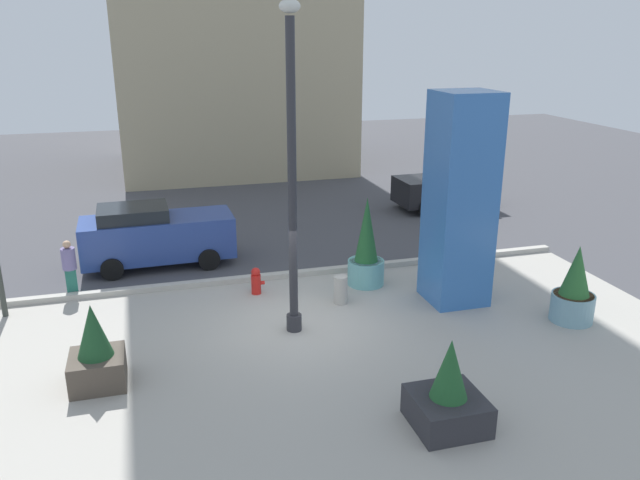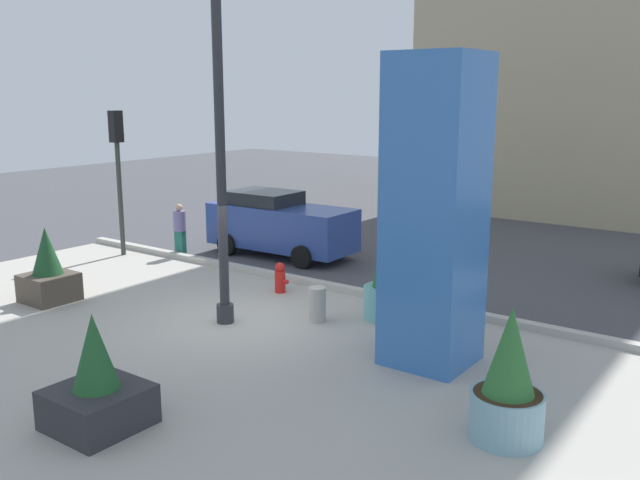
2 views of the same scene
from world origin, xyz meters
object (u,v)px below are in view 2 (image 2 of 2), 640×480
object	(u,v)px
lamp_post	(220,151)
pedestrian_on_sidewalk	(180,228)
art_pillar_blue	(435,214)
potted_plant_near_left	(48,272)
potted_plant_near_right	(388,274)
car_curb_west	(280,224)
potted_plant_by_pillar	(97,388)
concrete_bollard	(317,305)
traffic_light_far_side	(118,159)
fire_hydrant	(280,278)
potted_plant_mid_plaza	(508,386)

from	to	relation	value
lamp_post	pedestrian_on_sidewalk	xyz separation A→B (m)	(-5.23, 3.57, -2.73)
art_pillar_blue	potted_plant_near_left	xyz separation A→B (m)	(-8.79, -1.92, -2.01)
potted_plant_near_right	pedestrian_on_sidewalk	size ratio (longest dim) A/B	1.60
art_pillar_blue	car_curb_west	bearing A→B (deg)	147.28
car_curb_west	potted_plant_near_left	bearing A→B (deg)	-101.56
potted_plant_by_pillar	pedestrian_on_sidewalk	bearing A→B (deg)	131.11
art_pillar_blue	pedestrian_on_sidewalk	distance (m)	10.30
art_pillar_blue	potted_plant_near_left	size ratio (longest dim) A/B	3.09
potted_plant_near_left	potted_plant_near_right	size ratio (longest dim) A/B	0.70
potted_plant_near_right	pedestrian_on_sidewalk	world-z (taller)	potted_plant_near_right
concrete_bollard	traffic_light_far_side	bearing A→B (deg)	169.71
fire_hydrant	lamp_post	bearing A→B (deg)	-78.73
lamp_post	pedestrian_on_sidewalk	size ratio (longest dim) A/B	4.71
car_curb_west	lamp_post	bearing A→B (deg)	-61.23
lamp_post	potted_plant_mid_plaza	bearing A→B (deg)	-11.28
traffic_light_far_side	pedestrian_on_sidewalk	size ratio (longest dim) A/B	2.70
potted_plant_near_left	lamp_post	bearing A→B (deg)	16.69
lamp_post	car_curb_west	bearing A→B (deg)	118.77
potted_plant_near_left	potted_plant_by_pillar	xyz separation A→B (m)	(6.09, -3.14, -0.09)
potted_plant_mid_plaza	concrete_bollard	size ratio (longest dim) A/B	2.58
art_pillar_blue	pedestrian_on_sidewalk	world-z (taller)	art_pillar_blue
pedestrian_on_sidewalk	potted_plant_near_left	bearing A→B (deg)	-79.50
art_pillar_blue	potted_plant_mid_plaza	distance (m)	3.50
lamp_post	potted_plant_by_pillar	bearing A→B (deg)	-68.45
traffic_light_far_side	art_pillar_blue	bearing A→B (deg)	-10.45
potted_plant_near_right	concrete_bollard	xyz separation A→B (m)	(-1.07, -1.05, -0.61)
fire_hydrant	pedestrian_on_sidewalk	size ratio (longest dim) A/B	0.48
potted_plant_by_pillar	potted_plant_near_right	bearing A→B (deg)	82.83
concrete_bollard	car_curb_west	distance (m)	6.18
potted_plant_near_left	concrete_bollard	world-z (taller)	potted_plant_near_left
fire_hydrant	car_curb_west	size ratio (longest dim) A/B	0.17
art_pillar_blue	fire_hydrant	bearing A→B (deg)	160.30
potted_plant_near_right	car_curb_west	distance (m)	6.39
pedestrian_on_sidewalk	concrete_bollard	bearing A→B (deg)	-19.38
potted_plant_near_left	potted_plant_by_pillar	size ratio (longest dim) A/B	1.02
potted_plant_near_left	pedestrian_on_sidewalk	distance (m)	4.95
potted_plant_by_pillar	fire_hydrant	distance (m)	7.19
art_pillar_blue	concrete_bollard	distance (m)	3.79
fire_hydrant	concrete_bollard	distance (m)	2.34
potted_plant_mid_plaza	pedestrian_on_sidewalk	distance (m)	12.85
lamp_post	car_curb_west	world-z (taller)	lamp_post
concrete_bollard	potted_plant_near_left	bearing A→B (deg)	-156.97
concrete_bollard	car_curb_west	world-z (taller)	car_curb_west
pedestrian_on_sidewalk	potted_plant_mid_plaza	bearing A→B (deg)	-22.38
potted_plant_near_right	potted_plant_mid_plaza	size ratio (longest dim) A/B	1.29
potted_plant_by_pillar	traffic_light_far_side	xyz separation A→B (m)	(-8.50, 7.13, 2.26)
potted_plant_by_pillar	concrete_bollard	xyz separation A→B (m)	(-0.23, 5.63, -0.22)
lamp_post	traffic_light_far_side	distance (m)	7.31
car_curb_west	pedestrian_on_sidewalk	xyz separation A→B (m)	(-2.27, -1.83, -0.09)
lamp_post	art_pillar_blue	distance (m)	4.59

